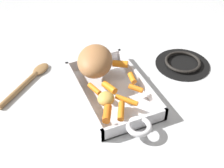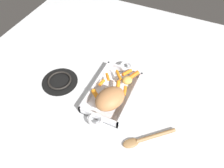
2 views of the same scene
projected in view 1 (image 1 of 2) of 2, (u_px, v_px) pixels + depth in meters
name	position (u px, v px, depth m)	size (l,w,h in m)	color
ground_plane	(112.00, 94.00, 0.98)	(1.79, 1.79, 0.00)	silver
roasting_dish	(112.00, 90.00, 0.97)	(0.45, 0.21, 0.04)	silver
pork_roast	(95.00, 61.00, 0.98)	(0.16, 0.12, 0.08)	#A66F42
baby_carrot_southwest	(136.00, 88.00, 0.92)	(0.02, 0.02, 0.05)	orange
baby_carrot_southeast	(109.00, 87.00, 0.92)	(0.02, 0.02, 0.05)	orange
baby_carrot_center_left	(127.00, 100.00, 0.88)	(0.02, 0.02, 0.07)	orange
baby_carrot_long	(120.00, 64.00, 1.02)	(0.02, 0.02, 0.05)	orange
baby_carrot_northeast	(121.00, 111.00, 0.85)	(0.02, 0.02, 0.06)	orange
baby_carrot_short	(94.00, 89.00, 0.92)	(0.02, 0.02, 0.05)	orange
baby_carrot_northwest	(132.00, 78.00, 0.96)	(0.02, 0.02, 0.04)	orange
baby_carrot_center_right	(107.00, 114.00, 0.84)	(0.02, 0.02, 0.06)	orange
potato_whole	(106.00, 99.00, 0.88)	(0.05, 0.05, 0.03)	gold
stove_burner_rear	(183.00, 63.00, 1.10)	(0.20, 0.20, 0.02)	black
serving_spoon	(29.00, 79.00, 1.03)	(0.19, 0.21, 0.02)	olive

